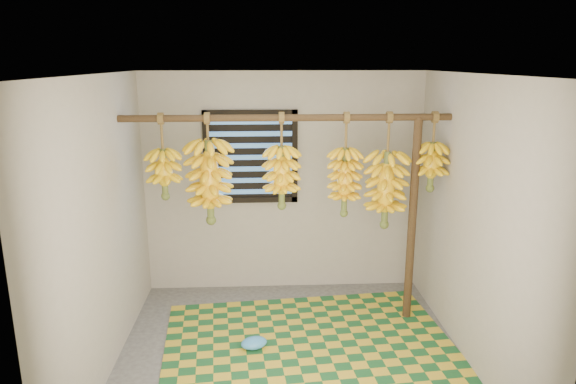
{
  "coord_description": "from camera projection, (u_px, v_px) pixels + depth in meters",
  "views": [
    {
      "loc": [
        -0.23,
        -3.92,
        2.5
      ],
      "look_at": [
        0.0,
        0.55,
        1.35
      ],
      "focal_mm": 32.0,
      "sensor_mm": 36.0,
      "label": 1
    }
  ],
  "objects": [
    {
      "name": "wall_right",
      "position": [
        475.0,
        224.0,
        4.2
      ],
      "size": [
        0.01,
        3.0,
        2.4
      ],
      "primitive_type": "cube",
      "color": "gray",
      "rests_on": "floor"
    },
    {
      "name": "banana_bunch_f",
      "position": [
        431.0,
        166.0,
        4.78
      ],
      "size": [
        0.29,
        0.29,
        0.74
      ],
      "color": "brown",
      "rests_on": "hanging_pole"
    },
    {
      "name": "hanging_pole",
      "position": [
        287.0,
        118.0,
        4.6
      ],
      "size": [
        3.0,
        0.06,
        0.06
      ],
      "primitive_type": "cylinder",
      "rotation": [
        0.0,
        1.57,
        0.0
      ],
      "color": "#432F1A",
      "rests_on": "wall_left"
    },
    {
      "name": "support_post",
      "position": [
        412.0,
        222.0,
        4.91
      ],
      "size": [
        0.08,
        0.08,
        2.0
      ],
      "primitive_type": "cylinder",
      "color": "#432F1A",
      "rests_on": "floor"
    },
    {
      "name": "wall_back",
      "position": [
        283.0,
        184.0,
        5.58
      ],
      "size": [
        3.0,
        0.01,
        2.4
      ],
      "primitive_type": "cube",
      "color": "gray",
      "rests_on": "floor"
    },
    {
      "name": "window",
      "position": [
        251.0,
        157.0,
        5.46
      ],
      "size": [
        1.0,
        0.04,
        1.0
      ],
      "color": "black",
      "rests_on": "wall_back"
    },
    {
      "name": "ceiling",
      "position": [
        292.0,
        74.0,
        3.82
      ],
      "size": [
        3.0,
        3.0,
        0.01
      ],
      "primitive_type": "cube",
      "color": "silver",
      "rests_on": "wall_back"
    },
    {
      "name": "wall_left",
      "position": [
        102.0,
        230.0,
        4.05
      ],
      "size": [
        0.01,
        3.0,
        2.4
      ],
      "primitive_type": "cube",
      "color": "gray",
      "rests_on": "floor"
    },
    {
      "name": "banana_bunch_b",
      "position": [
        210.0,
        182.0,
        4.71
      ],
      "size": [
        0.41,
        0.41,
        1.02
      ],
      "color": "brown",
      "rests_on": "hanging_pole"
    },
    {
      "name": "floor",
      "position": [
        291.0,
        360.0,
        4.42
      ],
      "size": [
        3.0,
        3.0,
        0.01
      ],
      "primitive_type": "cube",
      "color": "#454545",
      "rests_on": "ground"
    },
    {
      "name": "woven_mat",
      "position": [
        311.0,
        350.0,
        4.55
      ],
      "size": [
        2.76,
        2.3,
        0.01
      ],
      "primitive_type": "cube",
      "rotation": [
        0.0,
        0.0,
        0.09
      ],
      "color": "#164D24",
      "rests_on": "floor"
    },
    {
      "name": "banana_bunch_a",
      "position": [
        164.0,
        174.0,
        4.67
      ],
      "size": [
        0.31,
        0.31,
        0.78
      ],
      "color": "brown",
      "rests_on": "hanging_pole"
    },
    {
      "name": "plastic_bag",
      "position": [
        254.0,
        343.0,
        4.57
      ],
      "size": [
        0.28,
        0.24,
        0.1
      ],
      "primitive_type": "ellipsoid",
      "rotation": [
        0.0,
        0.0,
        0.33
      ],
      "color": "#3787D0",
      "rests_on": "woven_mat"
    },
    {
      "name": "banana_bunch_e",
      "position": [
        386.0,
        190.0,
        4.82
      ],
      "size": [
        0.39,
        0.39,
        1.09
      ],
      "color": "brown",
      "rests_on": "hanging_pole"
    },
    {
      "name": "banana_bunch_c",
      "position": [
        282.0,
        177.0,
        4.74
      ],
      "size": [
        0.32,
        0.32,
        0.89
      ],
      "color": "brown",
      "rests_on": "hanging_pole"
    },
    {
      "name": "banana_bunch_d",
      "position": [
        345.0,
        182.0,
        4.78
      ],
      "size": [
        0.3,
        0.3,
        0.97
      ],
      "color": "brown",
      "rests_on": "hanging_pole"
    }
  ]
}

